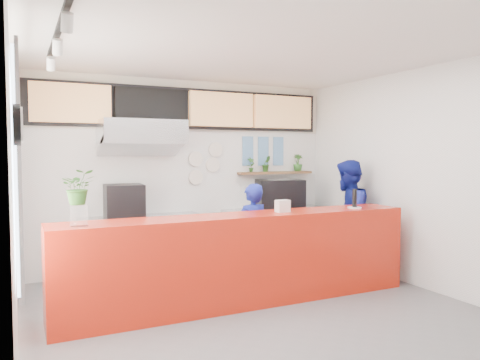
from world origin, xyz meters
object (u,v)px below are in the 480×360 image
object	(u,v)px
panini_oven	(124,201)
staff_center	(252,236)
espresso_machine	(279,194)
service_counter	(243,259)
pepper_mill	(355,198)
staff_right	(347,217)

from	to	relation	value
panini_oven	staff_center	size ratio (longest dim) A/B	0.38
espresso_machine	staff_center	world-z (taller)	staff_center
service_counter	pepper_mill	size ratio (longest dim) A/B	18.42
espresso_machine	pepper_mill	bearing A→B (deg)	-73.87
service_counter	staff_center	size ratio (longest dim) A/B	3.15
staff_center	pepper_mill	world-z (taller)	staff_center
staff_center	service_counter	bearing A→B (deg)	45.71
service_counter	espresso_machine	xyz separation A→B (m)	(1.56, 1.80, 0.60)
panini_oven	staff_right	xyz separation A→B (m)	(3.14, -1.17, -0.27)
espresso_machine	pepper_mill	distance (m)	1.87
service_counter	panini_oven	bearing A→B (deg)	120.57
service_counter	espresso_machine	world-z (taller)	espresso_machine
panini_oven	espresso_machine	bearing A→B (deg)	3.57
espresso_machine	staff_center	size ratio (longest dim) A/B	0.54
panini_oven	pepper_mill	xyz separation A→B (m)	(2.70, -1.87, 0.09)
staff_center	pepper_mill	distance (m)	1.48
espresso_machine	staff_right	xyz separation A→B (m)	(0.51, -1.17, -0.28)
espresso_machine	staff_center	distance (m)	1.72
panini_oven	pepper_mill	world-z (taller)	panini_oven
panini_oven	espresso_machine	xyz separation A→B (m)	(2.63, 0.00, 0.00)
staff_right	pepper_mill	world-z (taller)	staff_right
service_counter	staff_right	xyz separation A→B (m)	(2.08, 0.63, 0.32)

